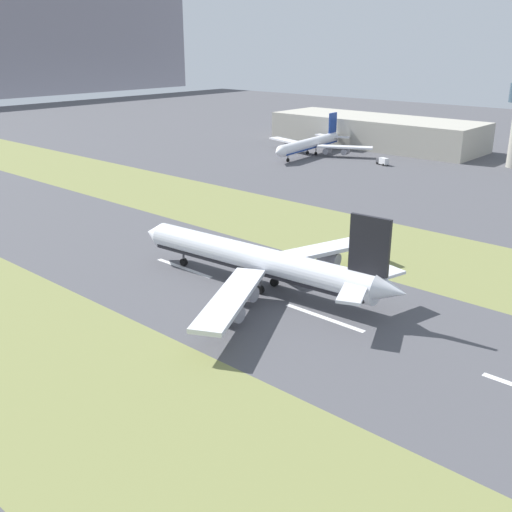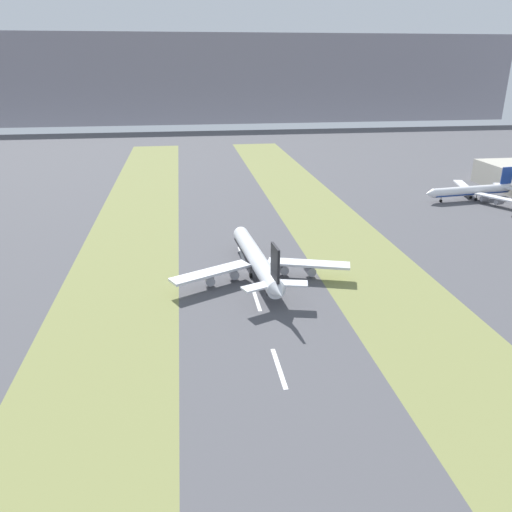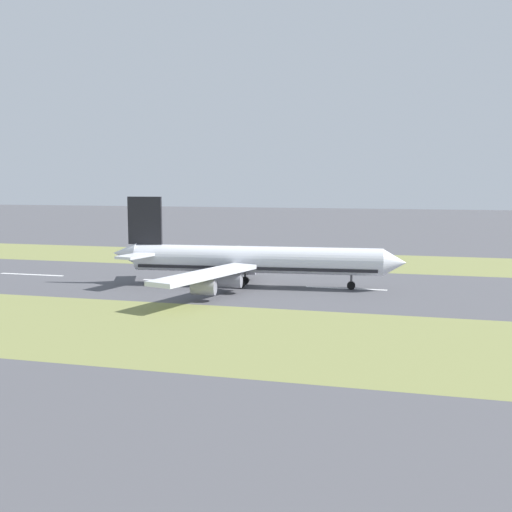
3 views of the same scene
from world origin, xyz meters
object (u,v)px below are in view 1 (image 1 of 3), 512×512
object	(u,v)px
airplane_parked_apron	(311,144)
service_truck	(383,161)
terminal_building	(375,131)
airplane_main_jet	(263,262)

from	to	relation	value
airplane_parked_apron	service_truck	size ratio (longest dim) A/B	9.02
terminal_building	service_truck	bearing A→B (deg)	-145.26
airplane_parked_apron	service_truck	world-z (taller)	airplane_parked_apron
airplane_main_jet	terminal_building	xyz separation A→B (m)	(177.65, 79.54, 1.02)
terminal_building	airplane_main_jet	bearing A→B (deg)	-155.88
terminal_building	service_truck	xyz separation A→B (m)	(-41.69, -28.91, -5.37)
service_truck	terminal_building	bearing A→B (deg)	34.74
airplane_main_jet	service_truck	world-z (taller)	airplane_main_jet
airplane_main_jet	airplane_parked_apron	bearing A→B (deg)	33.08
airplane_parked_apron	terminal_building	bearing A→B (deg)	-10.35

